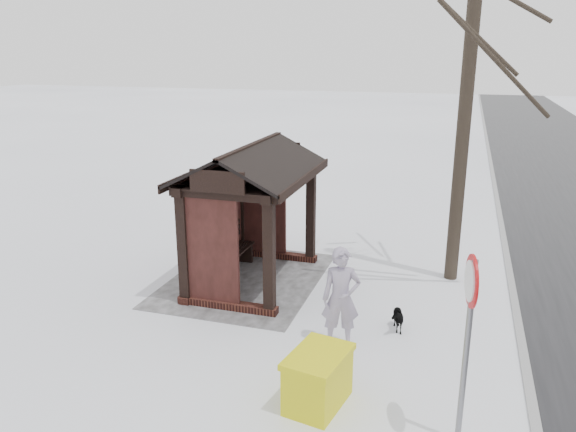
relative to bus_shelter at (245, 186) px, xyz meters
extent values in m
plane|color=white|center=(0.00, 0.16, -2.17)|extent=(120.00, 120.00, 0.00)
cube|color=gray|center=(0.00, 5.66, -2.16)|extent=(120.00, 0.15, 0.06)
cube|color=#99999E|center=(0.00, -0.04, -2.16)|extent=(4.20, 3.20, 0.02)
cube|color=#3B1915|center=(0.00, -0.74, -2.09)|extent=(3.30, 0.22, 0.16)
cube|color=#3B1915|center=(-1.50, 0.16, -2.09)|extent=(0.22, 2.10, 0.16)
cube|color=#3B1915|center=(1.50, 0.16, -2.09)|extent=(0.22, 2.10, 0.16)
cube|color=black|center=(-1.50, 1.06, -1.02)|extent=(0.20, 0.20, 2.30)
cube|color=black|center=(1.50, 1.06, -1.02)|extent=(0.20, 0.20, 2.30)
cube|color=black|center=(-1.50, -0.74, -1.02)|extent=(0.20, 0.20, 2.30)
cube|color=black|center=(1.50, -0.74, -1.02)|extent=(0.20, 0.20, 2.30)
cube|color=black|center=(0.00, -0.74, -0.94)|extent=(2.80, 0.08, 2.14)
cube|color=black|center=(-1.50, -0.16, -0.94)|extent=(0.08, 1.17, 2.14)
cube|color=black|center=(1.50, -0.16, -0.94)|extent=(0.08, 1.17, 2.14)
cube|color=black|center=(0.00, 1.06, 0.19)|extent=(3.40, 0.20, 0.18)
cube|color=black|center=(0.00, -0.74, 0.19)|extent=(3.40, 0.20, 0.18)
cylinder|color=black|center=(-1.50, 4.36, 2.11)|extent=(0.29, 0.29, 8.55)
imported|color=#998DA5|center=(2.24, 2.61, -1.27)|extent=(0.59, 0.75, 1.80)
imported|color=black|center=(1.37, 3.46, -1.91)|extent=(0.65, 0.44, 0.50)
cube|color=#D0CB0C|center=(4.00, 2.67, -1.80)|extent=(1.13, 0.85, 0.73)
cube|color=#D0CB0C|center=(4.00, 2.67, -1.38)|extent=(1.19, 0.92, 0.09)
cylinder|color=slate|center=(4.22, 4.64, -0.89)|extent=(0.08, 0.08, 2.55)
cylinder|color=#B20C0F|center=(4.22, 4.62, 0.11)|extent=(0.66, 0.16, 0.67)
cylinder|color=white|center=(4.22, 4.60, 0.11)|extent=(0.51, 0.13, 0.51)
camera|label=1|loc=(10.89, 4.38, 2.79)|focal=35.00mm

